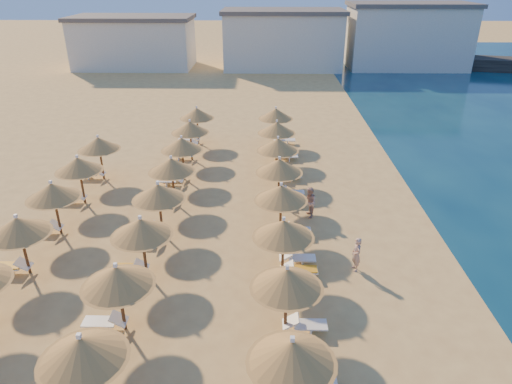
{
  "coord_description": "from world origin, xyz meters",
  "views": [
    {
      "loc": [
        1.37,
        -17.29,
        11.62
      ],
      "look_at": [
        0.95,
        4.0,
        1.3
      ],
      "focal_mm": 32.0,
      "sensor_mm": 36.0,
      "label": 1
    }
  ],
  "objects_px": {
    "jetty": "(471,63)",
    "beachgoer_b": "(309,203)",
    "parasol_row_east": "(282,211)",
    "parasol_row_west": "(150,209)",
    "beachgoer_a": "(356,254)"
  },
  "relations": [
    {
      "from": "parasol_row_west",
      "to": "beachgoer_b",
      "type": "bearing_deg",
      "value": 26.07
    },
    {
      "from": "jetty",
      "to": "parasol_row_west",
      "type": "distance_m",
      "value": 54.99
    },
    {
      "from": "parasol_row_west",
      "to": "beachgoer_a",
      "type": "relative_size",
      "value": 20.67
    },
    {
      "from": "parasol_row_east",
      "to": "beachgoer_b",
      "type": "height_order",
      "value": "parasol_row_east"
    },
    {
      "from": "beachgoer_a",
      "to": "beachgoer_b",
      "type": "height_order",
      "value": "beachgoer_b"
    },
    {
      "from": "parasol_row_west",
      "to": "beachgoer_b",
      "type": "relative_size",
      "value": 19.3
    },
    {
      "from": "jetty",
      "to": "parasol_row_west",
      "type": "xyz_separation_m",
      "value": [
        -32.15,
        -44.58,
        1.51
      ]
    },
    {
      "from": "jetty",
      "to": "parasol_row_west",
      "type": "relative_size",
      "value": 0.93
    },
    {
      "from": "parasol_row_east",
      "to": "parasol_row_west",
      "type": "xyz_separation_m",
      "value": [
        -5.76,
        0.0,
        0.0
      ]
    },
    {
      "from": "parasol_row_west",
      "to": "beachgoer_a",
      "type": "height_order",
      "value": "parasol_row_west"
    },
    {
      "from": "jetty",
      "to": "beachgoer_b",
      "type": "distance_m",
      "value": 47.94
    },
    {
      "from": "jetty",
      "to": "beachgoer_b",
      "type": "bearing_deg",
      "value": -107.3
    },
    {
      "from": "parasol_row_east",
      "to": "parasol_row_west",
      "type": "distance_m",
      "value": 5.76
    },
    {
      "from": "parasol_row_west",
      "to": "beachgoer_b",
      "type": "xyz_separation_m",
      "value": [
        7.31,
        3.58,
        -1.43
      ]
    },
    {
      "from": "beachgoer_a",
      "to": "beachgoer_b",
      "type": "xyz_separation_m",
      "value": [
        -1.6,
        4.7,
        0.06
      ]
    }
  ]
}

